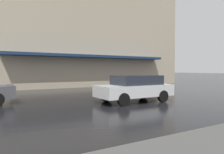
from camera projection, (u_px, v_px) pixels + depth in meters
haussmann_block_corner at (66, 12)px, 27.45m from camera, size 16.70×23.06×18.65m
car_white at (135, 88)px, 11.37m from camera, size 1.85×4.10×1.41m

